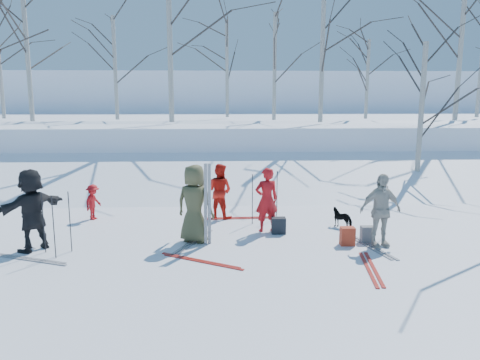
{
  "coord_description": "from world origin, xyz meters",
  "views": [
    {
      "loc": [
        -0.5,
        -9.89,
        3.39
      ],
      "look_at": [
        0.0,
        1.5,
        1.3
      ],
      "focal_mm": 35.0,
      "sensor_mm": 36.0,
      "label": 1
    }
  ],
  "objects_px": {
    "backpack_grey": "(367,234)",
    "backpack_dark": "(279,226)",
    "skier_grey_west": "(32,210)",
    "skier_red_north": "(267,200)",
    "skier_redor_behind": "(220,191)",
    "dog": "(342,218)",
    "backpack_red": "(347,236)",
    "skier_red_seated": "(93,202)",
    "skier_cream_east": "(380,210)",
    "skier_olive_center": "(195,204)"
  },
  "relations": [
    {
      "from": "backpack_grey",
      "to": "backpack_dark",
      "type": "xyz_separation_m",
      "value": [
        -1.97,
        0.79,
        0.01
      ]
    },
    {
      "from": "skier_grey_west",
      "to": "skier_red_north",
      "type": "bearing_deg",
      "value": 140.96
    },
    {
      "from": "skier_redor_behind",
      "to": "dog",
      "type": "distance_m",
      "value": 3.4
    },
    {
      "from": "backpack_red",
      "to": "skier_red_seated",
      "type": "bearing_deg",
      "value": 158.37
    },
    {
      "from": "skier_redor_behind",
      "to": "backpack_red",
      "type": "distance_m",
      "value": 3.92
    },
    {
      "from": "skier_cream_east",
      "to": "backpack_grey",
      "type": "relative_size",
      "value": 4.39
    },
    {
      "from": "backpack_red",
      "to": "backpack_dark",
      "type": "bearing_deg",
      "value": 145.96
    },
    {
      "from": "backpack_dark",
      "to": "skier_olive_center",
      "type": "bearing_deg",
      "value": -164.36
    },
    {
      "from": "skier_redor_behind",
      "to": "backpack_grey",
      "type": "height_order",
      "value": "skier_redor_behind"
    },
    {
      "from": "skier_red_north",
      "to": "skier_red_seated",
      "type": "height_order",
      "value": "skier_red_north"
    },
    {
      "from": "skier_red_north",
      "to": "backpack_red",
      "type": "bearing_deg",
      "value": 134.13
    },
    {
      "from": "skier_redor_behind",
      "to": "skier_olive_center",
      "type": "bearing_deg",
      "value": 106.82
    },
    {
      "from": "skier_cream_east",
      "to": "dog",
      "type": "relative_size",
      "value": 2.82
    },
    {
      "from": "skier_redor_behind",
      "to": "dog",
      "type": "xyz_separation_m",
      "value": [
        3.17,
        -1.1,
        -0.51
      ]
    },
    {
      "from": "skier_olive_center",
      "to": "skier_red_north",
      "type": "xyz_separation_m",
      "value": [
        1.75,
        0.78,
        -0.1
      ]
    },
    {
      "from": "skier_redor_behind",
      "to": "skier_red_seated",
      "type": "xyz_separation_m",
      "value": [
        -3.47,
        -0.05,
        -0.27
      ]
    },
    {
      "from": "skier_red_seated",
      "to": "backpack_red",
      "type": "distance_m",
      "value": 6.86
    },
    {
      "from": "skier_red_north",
      "to": "skier_grey_west",
      "type": "relative_size",
      "value": 0.89
    },
    {
      "from": "skier_red_seated",
      "to": "backpack_dark",
      "type": "distance_m",
      "value": 5.16
    },
    {
      "from": "skier_olive_center",
      "to": "skier_red_seated",
      "type": "relative_size",
      "value": 1.87
    },
    {
      "from": "skier_red_north",
      "to": "backpack_grey",
      "type": "xyz_separation_m",
      "value": [
        2.26,
        -1.0,
        -0.62
      ]
    },
    {
      "from": "skier_olive_center",
      "to": "backpack_red",
      "type": "xyz_separation_m",
      "value": [
        3.48,
        -0.41,
        -0.7
      ]
    },
    {
      "from": "skier_red_seated",
      "to": "backpack_red",
      "type": "height_order",
      "value": "skier_red_seated"
    },
    {
      "from": "skier_olive_center",
      "to": "skier_redor_behind",
      "type": "height_order",
      "value": "skier_olive_center"
    },
    {
      "from": "skier_olive_center",
      "to": "dog",
      "type": "height_order",
      "value": "skier_olive_center"
    },
    {
      "from": "skier_redor_behind",
      "to": "backpack_dark",
      "type": "xyz_separation_m",
      "value": [
        1.45,
        -1.6,
        -0.56
      ]
    },
    {
      "from": "skier_olive_center",
      "to": "skier_grey_west",
      "type": "bearing_deg",
      "value": 29.67
    },
    {
      "from": "skier_olive_center",
      "to": "skier_cream_east",
      "type": "distance_m",
      "value": 4.21
    },
    {
      "from": "backpack_grey",
      "to": "backpack_dark",
      "type": "bearing_deg",
      "value": 158.23
    },
    {
      "from": "skier_cream_east",
      "to": "dog",
      "type": "height_order",
      "value": "skier_cream_east"
    },
    {
      "from": "dog",
      "to": "skier_redor_behind",
      "type": "bearing_deg",
      "value": -68.71
    },
    {
      "from": "skier_grey_west",
      "to": "dog",
      "type": "xyz_separation_m",
      "value": [
        7.28,
        1.49,
        -0.66
      ]
    },
    {
      "from": "skier_olive_center",
      "to": "skier_redor_behind",
      "type": "xyz_separation_m",
      "value": [
        0.58,
        2.16,
        -0.15
      ]
    },
    {
      "from": "backpack_red",
      "to": "skier_grey_west",
      "type": "bearing_deg",
      "value": -179.91
    },
    {
      "from": "dog",
      "to": "skier_red_seated",
      "type": "bearing_deg",
      "value": -58.55
    },
    {
      "from": "skier_grey_west",
      "to": "backpack_dark",
      "type": "bearing_deg",
      "value": 138.21
    },
    {
      "from": "skier_red_seated",
      "to": "skier_cream_east",
      "type": "xyz_separation_m",
      "value": [
        7.06,
        -2.63,
        0.35
      ]
    },
    {
      "from": "skier_redor_behind",
      "to": "skier_grey_west",
      "type": "distance_m",
      "value": 4.85
    },
    {
      "from": "dog",
      "to": "backpack_red",
      "type": "xyz_separation_m",
      "value": [
        -0.27,
        -1.47,
        -0.04
      ]
    },
    {
      "from": "skier_cream_east",
      "to": "backpack_dark",
      "type": "distance_m",
      "value": 2.49
    },
    {
      "from": "skier_cream_east",
      "to": "skier_grey_west",
      "type": "xyz_separation_m",
      "value": [
        -7.7,
        0.09,
        0.08
      ]
    },
    {
      "from": "skier_grey_west",
      "to": "dog",
      "type": "bearing_deg",
      "value": 139.62
    },
    {
      "from": "skier_redor_behind",
      "to": "skier_grey_west",
      "type": "height_order",
      "value": "skier_grey_west"
    },
    {
      "from": "dog",
      "to": "backpack_dark",
      "type": "distance_m",
      "value": 1.79
    },
    {
      "from": "backpack_grey",
      "to": "backpack_dark",
      "type": "relative_size",
      "value": 0.95
    },
    {
      "from": "skier_olive_center",
      "to": "skier_red_seated",
      "type": "xyz_separation_m",
      "value": [
        -2.89,
        2.11,
        -0.42
      ]
    },
    {
      "from": "skier_red_seated",
      "to": "backpack_red",
      "type": "relative_size",
      "value": 2.32
    },
    {
      "from": "skier_red_seated",
      "to": "backpack_dark",
      "type": "height_order",
      "value": "skier_red_seated"
    },
    {
      "from": "skier_cream_east",
      "to": "backpack_red",
      "type": "bearing_deg",
      "value": 161.74
    },
    {
      "from": "skier_olive_center",
      "to": "skier_redor_behind",
      "type": "bearing_deg",
      "value": -82.17
    }
  ]
}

